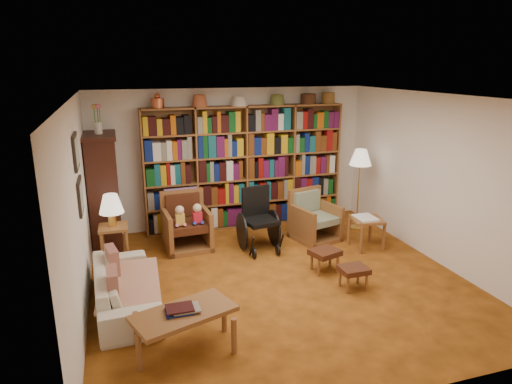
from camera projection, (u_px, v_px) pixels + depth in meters
name	position (u px, v px, depth m)	size (l,w,h in m)	color
floor	(279.00, 280.00, 6.36)	(5.00, 5.00, 0.00)	#AB5A1A
ceiling	(281.00, 97.00, 5.68)	(5.00, 5.00, 0.00)	white
wall_back	(232.00, 158.00, 8.32)	(5.00, 5.00, 0.00)	white
wall_front	(386.00, 273.00, 3.72)	(5.00, 5.00, 0.00)	white
wall_left	(78.00, 211.00, 5.30)	(5.00, 5.00, 0.00)	white
wall_right	(438.00, 180.00, 6.74)	(5.00, 5.00, 0.00)	white
bookshelf	(245.00, 163.00, 8.24)	(3.60, 0.30, 2.42)	brown
curio_cabinet	(104.00, 190.00, 7.29)	(0.50, 0.95, 2.40)	#38190F
framed_pictures	(78.00, 174.00, 5.48)	(0.03, 0.52, 0.97)	black
sofa	(125.00, 287.00, 5.60)	(0.69, 1.77, 0.52)	beige
sofa_throw	(129.00, 283.00, 5.60)	(0.72, 1.35, 0.04)	beige
cushion_left	(113.00, 263.00, 5.83)	(0.12, 0.37, 0.37)	maroon
cushion_right	(113.00, 287.00, 5.19)	(0.12, 0.38, 0.38)	maroon
side_table_lamp	(114.00, 237.00, 6.66)	(0.42, 0.42, 0.63)	brown
table_lamp	(111.00, 205.00, 6.53)	(0.35, 0.35, 0.48)	gold
armchair_leather	(186.00, 224.00, 7.46)	(0.76, 0.81, 0.92)	brown
armchair_sage	(313.00, 220.00, 7.83)	(0.85, 0.86, 0.84)	brown
wheelchair	(258.00, 221.00, 7.35)	(0.57, 0.80, 1.00)	black
floor_lamp	(360.00, 161.00, 8.02)	(0.39, 0.39, 1.46)	gold
side_table_papers	(367.00, 223.00, 7.36)	(0.57, 0.57, 0.53)	brown
footstool_a	(325.00, 254.00, 6.54)	(0.48, 0.44, 0.34)	#472013
footstool_b	(354.00, 271.00, 6.05)	(0.37, 0.31, 0.31)	#472013
coffee_table	(184.00, 316.00, 4.70)	(1.15, 0.83, 0.50)	brown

